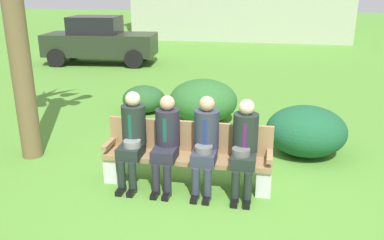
% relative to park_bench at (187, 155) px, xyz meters
% --- Properties ---
extents(ground_plane, '(80.00, 80.00, 0.00)m').
position_rel_park_bench_xyz_m(ground_plane, '(0.27, -0.01, -0.44)').
color(ground_plane, '#518A30').
extents(park_bench, '(2.37, 0.44, 0.90)m').
position_rel_park_bench_xyz_m(park_bench, '(0.00, 0.00, 0.00)').
color(park_bench, '#99754C').
rests_on(park_bench, ground).
extents(seated_man_leftmost, '(0.34, 0.72, 1.34)m').
position_rel_park_bench_xyz_m(seated_man_leftmost, '(-0.76, -0.13, 0.30)').
color(seated_man_leftmost, '#1E2823').
rests_on(seated_man_leftmost, ground).
extents(seated_man_centerleft, '(0.34, 0.72, 1.31)m').
position_rel_park_bench_xyz_m(seated_man_centerleft, '(-0.27, -0.13, 0.29)').
color(seated_man_centerleft, '#23232D').
rests_on(seated_man_centerleft, ground).
extents(seated_man_centerright, '(0.34, 0.72, 1.33)m').
position_rel_park_bench_xyz_m(seated_man_centerright, '(0.28, -0.13, 0.30)').
color(seated_man_centerright, '#2D3342').
rests_on(seated_man_centerright, ground).
extents(seated_man_rightmost, '(0.34, 0.72, 1.31)m').
position_rel_park_bench_xyz_m(seated_man_rightmost, '(0.81, -0.13, 0.29)').
color(seated_man_rightmost, '#1E2823').
rests_on(seated_man_rightmost, ground).
extents(shrub_near_bench, '(1.33, 1.22, 0.83)m').
position_rel_park_bench_xyz_m(shrub_near_bench, '(1.73, 1.41, -0.02)').
color(shrub_near_bench, '#195130').
rests_on(shrub_near_bench, ground).
extents(shrub_mid_lawn, '(1.42, 1.30, 0.89)m').
position_rel_park_bench_xyz_m(shrub_mid_lawn, '(-0.25, 2.80, 0.01)').
color(shrub_mid_lawn, '#2B622A').
rests_on(shrub_mid_lawn, ground).
extents(shrub_far_lawn, '(0.96, 0.88, 0.60)m').
position_rel_park_bench_xyz_m(shrub_far_lawn, '(-1.66, 3.18, -0.14)').
color(shrub_far_lawn, '#275628').
rests_on(shrub_far_lawn, ground).
extents(parked_car_near, '(4.04, 2.04, 1.68)m').
position_rel_park_bench_xyz_m(parked_car_near, '(-4.98, 8.51, 0.40)').
color(parked_car_near, '#232D1E').
rests_on(parked_car_near, ground).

